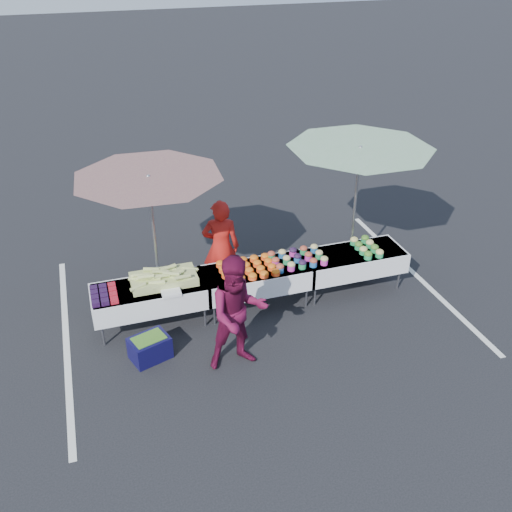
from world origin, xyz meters
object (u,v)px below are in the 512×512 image
object	(u,v)px
vendor	(221,247)
storage_bin	(150,347)
umbrella_right	(359,159)
umbrella_left	(149,188)
table_right	(352,260)
customer	(238,313)
table_center	(256,277)
table_left	(150,296)

from	to	relation	value
vendor	storage_bin	world-z (taller)	vendor
umbrella_right	umbrella_left	bearing A→B (deg)	177.74
umbrella_left	umbrella_right	world-z (taller)	umbrella_right
vendor	table_right	bearing A→B (deg)	179.12
umbrella_left	storage_bin	world-z (taller)	umbrella_left
table_right	storage_bin	distance (m)	3.88
storage_bin	customer	bearing A→B (deg)	-41.03
table_center	storage_bin	xyz separation A→B (m)	(-1.97, -0.82, -0.39)
umbrella_left	umbrella_right	distance (m)	3.55
customer	storage_bin	size ratio (longest dim) A/B	2.71
table_left	table_right	distance (m)	3.60
table_left	umbrella_right	size ratio (longest dim) A/B	0.57
table_right	table_center	bearing A→B (deg)	180.00
customer	umbrella_left	bearing A→B (deg)	115.06
vendor	umbrella_right	bearing A→B (deg)	-170.59
table_left	storage_bin	world-z (taller)	table_left
table_left	customer	xyz separation A→B (m)	(1.09, -1.35, 0.34)
table_left	vendor	bearing A→B (deg)	25.48
storage_bin	table_center	bearing A→B (deg)	4.30
table_right	storage_bin	xyz separation A→B (m)	(-3.77, -0.82, -0.39)
umbrella_left	table_center	bearing A→B (deg)	-18.91
storage_bin	umbrella_right	bearing A→B (deg)	-1.12
table_left	table_right	xyz separation A→B (m)	(3.60, 0.00, 0.00)
table_left	table_center	world-z (taller)	same
table_left	table_center	xyz separation A→B (m)	(1.80, 0.00, 0.00)
table_left	table_center	size ratio (longest dim) A/B	1.00
table_center	vendor	size ratio (longest dim) A/B	1.04
storage_bin	table_left	bearing A→B (deg)	60.09
storage_bin	vendor	bearing A→B (deg)	25.46
table_center	umbrella_right	world-z (taller)	umbrella_right
vendor	storage_bin	distance (m)	2.24
table_center	umbrella_left	size ratio (longest dim) A/B	0.61
table_left	vendor	distance (m)	1.55
customer	umbrella_left	world-z (taller)	umbrella_left
table_right	umbrella_right	distance (m)	1.80
table_center	storage_bin	bearing A→B (deg)	-157.38
umbrella_right	vendor	bearing A→B (deg)	174.02
table_right	customer	xyz separation A→B (m)	(-2.51, -1.35, 0.34)
table_right	storage_bin	size ratio (longest dim) A/B	2.74
vendor	storage_bin	bearing A→B (deg)	59.17
table_center	customer	size ratio (longest dim) A/B	1.01
table_right	vendor	distance (m)	2.35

